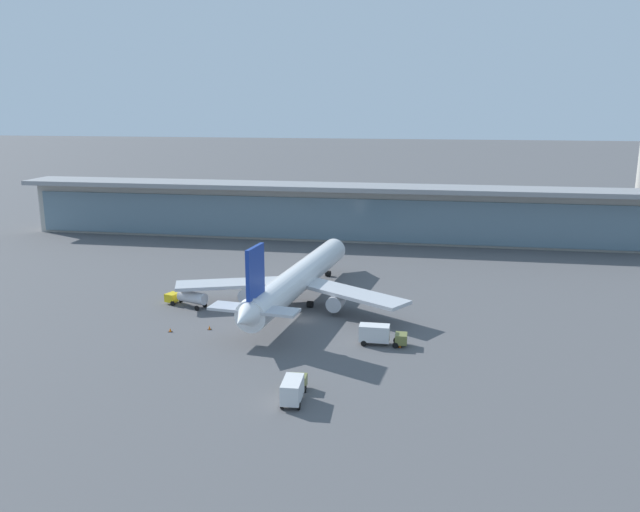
% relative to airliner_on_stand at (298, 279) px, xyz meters
% --- Properties ---
extents(ground_plane, '(1200.00, 1200.00, 0.00)m').
position_rel_airliner_on_stand_xyz_m(ground_plane, '(2.45, -8.66, -4.77)').
color(ground_plane, '#515154').
extents(airliner_on_stand, '(43.49, 56.91, 15.15)m').
position_rel_airliner_on_stand_xyz_m(airliner_on_stand, '(0.00, 0.00, 0.00)').
color(airliner_on_stand, white).
rests_on(airliner_on_stand, ground).
extents(service_truck_near_nose_olive, '(2.65, 7.39, 3.10)m').
position_rel_airliner_on_stand_xyz_m(service_truck_near_nose_olive, '(7.61, -38.97, -3.08)').
color(service_truck_near_nose_olive, olive).
rests_on(service_truck_near_nose_olive, ground).
extents(service_truck_under_wing_olive, '(7.31, 2.42, 3.10)m').
position_rel_airliner_on_stand_xyz_m(service_truck_under_wing_olive, '(16.55, -18.07, -3.08)').
color(service_truck_under_wing_olive, olive).
rests_on(service_truck_under_wing_olive, ground).
extents(service_truck_mid_apron_yellow, '(8.86, 5.03, 2.95)m').
position_rel_airliner_on_stand_xyz_m(service_truck_mid_apron_yellow, '(-19.42, -5.02, -3.07)').
color(service_truck_mid_apron_yellow, yellow).
rests_on(service_truck_mid_apron_yellow, ground).
extents(terminal_building, '(183.60, 12.80, 15.20)m').
position_rel_airliner_on_stand_xyz_m(terminal_building, '(2.45, 58.29, 3.09)').
color(terminal_building, '#B2ADA3').
rests_on(terminal_building, ground).
extents(safety_cone_alpha, '(0.62, 0.62, 0.70)m').
position_rel_airliner_on_stand_xyz_m(safety_cone_alpha, '(14.15, -18.52, -4.45)').
color(safety_cone_alpha, orange).
rests_on(safety_cone_alpha, ground).
extents(safety_cone_bravo, '(0.62, 0.62, 0.70)m').
position_rel_airliner_on_stand_xyz_m(safety_cone_bravo, '(-17.35, -18.27, -4.45)').
color(safety_cone_bravo, orange).
rests_on(safety_cone_bravo, ground).
extents(safety_cone_charlie, '(0.62, 0.62, 0.70)m').
position_rel_airliner_on_stand_xyz_m(safety_cone_charlie, '(-11.43, -16.13, -4.45)').
color(safety_cone_charlie, orange).
rests_on(safety_cone_charlie, ground).
extents(safety_cone_delta, '(0.62, 0.62, 0.70)m').
position_rel_airliner_on_stand_xyz_m(safety_cone_delta, '(19.72, -18.76, -4.45)').
color(safety_cone_delta, orange).
rests_on(safety_cone_delta, ground).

